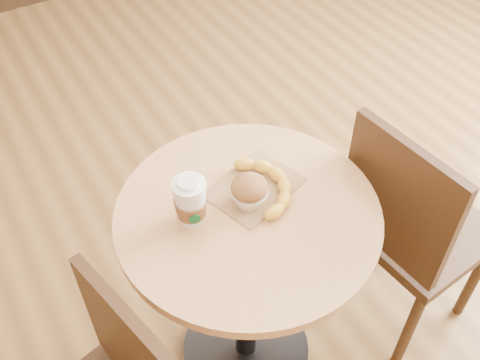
{
  "coord_description": "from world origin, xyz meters",
  "views": [
    {
      "loc": [
        -0.6,
        -0.72,
        1.85
      ],
      "look_at": [
        -0.1,
        0.12,
        0.83
      ],
      "focal_mm": 42.0,
      "sensor_mm": 36.0,
      "label": 1
    }
  ],
  "objects_px": {
    "cafe_table": "(247,261)",
    "coffee_cup": "(190,203)",
    "chair_right": "(410,228)",
    "muffin": "(249,191)",
    "banana": "(268,183)"
  },
  "relations": [
    {
      "from": "cafe_table",
      "to": "coffee_cup",
      "type": "bearing_deg",
      "value": 160.61
    },
    {
      "from": "cafe_table",
      "to": "banana",
      "type": "distance_m",
      "value": 0.26
    },
    {
      "from": "chair_right",
      "to": "muffin",
      "type": "xyz_separation_m",
      "value": [
        -0.5,
        0.15,
        0.3
      ]
    },
    {
      "from": "muffin",
      "to": "chair_right",
      "type": "bearing_deg",
      "value": -16.71
    },
    {
      "from": "muffin",
      "to": "banana",
      "type": "distance_m",
      "value": 0.08
    },
    {
      "from": "banana",
      "to": "coffee_cup",
      "type": "bearing_deg",
      "value": -169.09
    },
    {
      "from": "cafe_table",
      "to": "chair_right",
      "type": "height_order",
      "value": "chair_right"
    },
    {
      "from": "coffee_cup",
      "to": "banana",
      "type": "relative_size",
      "value": 0.57
    },
    {
      "from": "coffee_cup",
      "to": "muffin",
      "type": "xyz_separation_m",
      "value": [
        0.15,
        -0.03,
        -0.02
      ]
    },
    {
      "from": "cafe_table",
      "to": "muffin",
      "type": "height_order",
      "value": "muffin"
    },
    {
      "from": "muffin",
      "to": "banana",
      "type": "bearing_deg",
      "value": 15.86
    },
    {
      "from": "coffee_cup",
      "to": "cafe_table",
      "type": "bearing_deg",
      "value": -5.34
    },
    {
      "from": "chair_right",
      "to": "muffin",
      "type": "bearing_deg",
      "value": 67.8
    },
    {
      "from": "cafe_table",
      "to": "chair_right",
      "type": "xyz_separation_m",
      "value": [
        0.52,
        -0.13,
        -0.04
      ]
    },
    {
      "from": "coffee_cup",
      "to": "banana",
      "type": "height_order",
      "value": "coffee_cup"
    }
  ]
}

